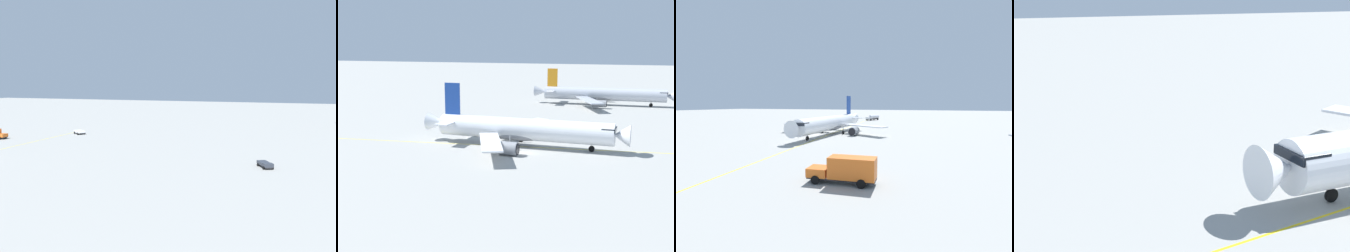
# 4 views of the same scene
# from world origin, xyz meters

# --- Properties ---
(ground_plane) EXTENTS (600.00, 600.00, 0.00)m
(ground_plane) POSITION_xyz_m (0.00, 0.00, 0.00)
(ground_plane) COLOR #9E9E99
(airliner_main) EXTENTS (33.79, 40.17, 11.76)m
(airliner_main) POSITION_xyz_m (5.04, 1.88, 3.19)
(airliner_main) COLOR white
(airliner_main) RESTS_ON ground_plane
(airliner_secondary) EXTENTS (37.20, 43.24, 11.04)m
(airliner_secondary) POSITION_xyz_m (66.49, -8.52, 3.20)
(airliner_secondary) COLOR #B2B7C1
(airliner_secondary) RESTS_ON ground_plane
(taxiway_centreline) EXTENTS (11.25, 134.46, 0.01)m
(taxiway_centreline) POSITION_xyz_m (4.89, -0.17, 0.00)
(taxiway_centreline) COLOR yellow
(taxiway_centreline) RESTS_ON ground_plane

